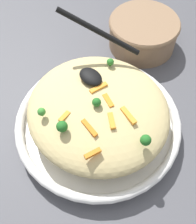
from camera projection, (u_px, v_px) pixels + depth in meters
ground_plane at (98, 129)px, 0.68m from camera, size 2.40×2.40×0.00m
serving_bowl at (98, 124)px, 0.66m from camera, size 0.37×0.37×0.04m
pasta_mound at (98, 110)px, 0.62m from camera, size 0.31×0.30×0.08m
carrot_piece_0 at (112, 121)px, 0.55m from camera, size 0.04×0.03×0.01m
carrot_piece_1 at (89, 128)px, 0.55m from camera, size 0.04×0.01×0.01m
carrot_piece_2 at (93, 153)px, 0.52m from camera, size 0.02×0.03×0.01m
carrot_piece_3 at (99, 88)px, 0.60m from camera, size 0.02×0.04×0.01m
carrot_piece_4 at (108, 101)px, 0.58m from camera, size 0.04×0.02×0.01m
carrot_piece_5 at (128, 115)px, 0.56m from camera, size 0.04×0.02×0.01m
carrot_piece_6 at (64, 117)px, 0.56m from camera, size 0.01×0.03×0.01m
carrot_piece_7 at (89, 79)px, 0.61m from camera, size 0.03×0.02×0.01m
broccoli_floret_0 at (97, 102)px, 0.56m from camera, size 0.02×0.02×0.02m
broccoli_floret_1 at (110, 62)px, 0.63m from camera, size 0.02×0.02×0.02m
broccoli_floret_2 at (147, 139)px, 0.53m from camera, size 0.02×0.02×0.02m
broccoli_floret_3 at (62, 127)px, 0.54m from camera, size 0.02×0.02×0.03m
broccoli_floret_4 at (42, 112)px, 0.56m from camera, size 0.02×0.02×0.02m
serving_spoon at (94, 58)px, 0.61m from camera, size 0.16×0.15×0.10m
companion_bowl at (143, 32)px, 0.80m from camera, size 0.19×0.19×0.08m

